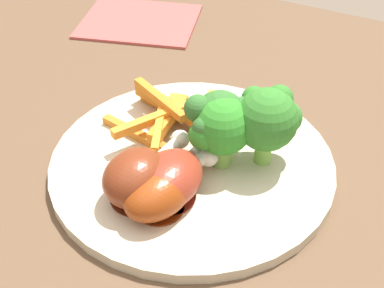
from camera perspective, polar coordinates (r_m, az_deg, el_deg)
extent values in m
cube|color=brown|center=(0.55, 1.11, -4.79)|extent=(1.14, 0.88, 0.03)
cylinder|color=#443122|center=(1.25, -12.20, 1.50)|extent=(0.06, 0.06, 0.70)
cylinder|color=beige|center=(0.55, 0.00, -2.11)|extent=(0.29, 0.29, 0.01)
cylinder|color=#79A350|center=(0.54, 2.88, -0.10)|extent=(0.02, 0.02, 0.03)
sphere|color=#306729|center=(0.52, 3.01, 2.85)|extent=(0.05, 0.05, 0.05)
sphere|color=#306729|center=(0.52, 3.02, 4.81)|extent=(0.02, 0.02, 0.02)
sphere|color=#306729|center=(0.51, 5.41, 3.64)|extent=(0.03, 0.03, 0.03)
sphere|color=#306729|center=(0.50, 1.77, 1.97)|extent=(0.02, 0.02, 0.02)
sphere|color=#306729|center=(0.53, 1.46, 3.07)|extent=(0.02, 0.02, 0.02)
sphere|color=#306729|center=(0.51, 0.63, 3.82)|extent=(0.03, 0.03, 0.03)
sphere|color=#306729|center=(0.50, 4.47, 1.63)|extent=(0.03, 0.03, 0.03)
cylinder|color=#7BA949|center=(0.53, 3.16, -0.97)|extent=(0.02, 0.02, 0.02)
sphere|color=#2F8425|center=(0.51, 3.29, 1.96)|extent=(0.06, 0.06, 0.06)
sphere|color=#2F8425|center=(0.52, 3.99, 3.56)|extent=(0.02, 0.02, 0.02)
sphere|color=#2F8425|center=(0.51, 1.29, 1.10)|extent=(0.03, 0.03, 0.03)
sphere|color=#2F8425|center=(0.51, 1.32, 3.22)|extent=(0.02, 0.02, 0.02)
cylinder|color=#7AB847|center=(0.54, 7.61, -0.61)|extent=(0.02, 0.02, 0.03)
sphere|color=#307426|center=(0.51, 7.96, 2.61)|extent=(0.06, 0.06, 0.06)
sphere|color=#307426|center=(0.53, 9.95, 2.80)|extent=(0.03, 0.03, 0.03)
sphere|color=#307426|center=(0.51, 9.74, 2.02)|extent=(0.02, 0.02, 0.02)
sphere|color=#307426|center=(0.53, 6.63, 4.83)|extent=(0.03, 0.03, 0.03)
sphere|color=#307426|center=(0.52, 9.21, 4.89)|extent=(0.02, 0.02, 0.02)
sphere|color=#307426|center=(0.52, 9.31, 4.80)|extent=(0.03, 0.03, 0.03)
sphere|color=#307426|center=(0.53, 6.26, 3.68)|extent=(0.03, 0.03, 0.03)
cube|color=orange|center=(0.58, -3.02, 1.75)|extent=(0.03, 0.09, 0.01)
cube|color=orange|center=(0.60, 0.85, 3.31)|extent=(0.08, 0.02, 0.01)
cube|color=orange|center=(0.60, 1.28, 3.34)|extent=(0.03, 0.08, 0.01)
cube|color=orange|center=(0.58, -3.46, 4.81)|extent=(0.08, 0.05, 0.01)
cube|color=orange|center=(0.56, -4.00, 2.74)|extent=(0.06, 0.09, 0.01)
cube|color=#C87321|center=(0.59, -2.17, 3.95)|extent=(0.11, 0.04, 0.01)
cube|color=orange|center=(0.55, -3.62, 1.60)|extent=(0.04, 0.07, 0.01)
cube|color=orange|center=(0.59, -2.61, 3.42)|extent=(0.02, 0.06, 0.01)
cube|color=#C87321|center=(0.57, -5.69, 0.89)|extent=(0.10, 0.03, 0.01)
cube|color=orange|center=(0.57, -2.52, 2.76)|extent=(0.02, 0.08, 0.01)
cube|color=orange|center=(0.61, -2.74, 3.85)|extent=(0.07, 0.02, 0.01)
cylinder|color=#632009|center=(0.49, -3.49, -6.79)|extent=(0.05, 0.05, 0.00)
ellipsoid|color=#8E3610|center=(0.48, -3.58, -5.16)|extent=(0.07, 0.08, 0.04)
cylinder|color=beige|center=(0.51, 0.82, -2.03)|extent=(0.02, 0.03, 0.01)
sphere|color=silver|center=(0.52, 1.95, -1.18)|extent=(0.02, 0.02, 0.02)
cylinder|color=#501A0D|center=(0.51, -5.79, -5.61)|extent=(0.05, 0.05, 0.00)
ellipsoid|color=maroon|center=(0.49, -5.97, -3.61)|extent=(0.07, 0.07, 0.05)
cylinder|color=beige|center=(0.52, -2.32, -0.46)|extent=(0.02, 0.03, 0.01)
sphere|color=silver|center=(0.53, -1.28, 0.50)|extent=(0.02, 0.02, 0.02)
cylinder|color=maroon|center=(0.50, -2.60, -5.58)|extent=(0.05, 0.05, 0.00)
ellipsoid|color=maroon|center=(0.49, -2.67, -3.86)|extent=(0.07, 0.09, 0.04)
cylinder|color=beige|center=(0.53, 1.42, 0.09)|extent=(0.02, 0.05, 0.01)
sphere|color=silver|center=(0.55, 2.65, 1.34)|extent=(0.02, 0.02, 0.02)
cube|color=#B74C47|center=(0.83, -5.64, 12.92)|extent=(0.20, 0.18, 0.00)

